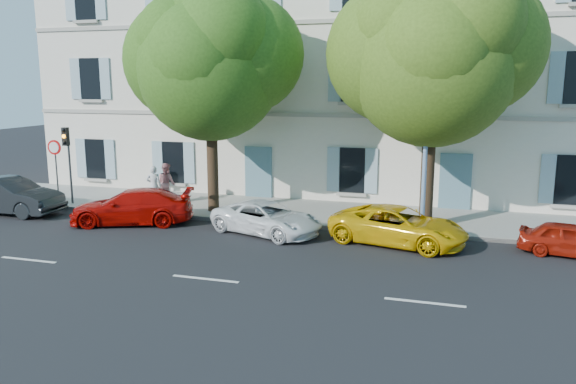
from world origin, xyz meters
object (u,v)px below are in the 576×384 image
(car_red_coupe, at_px, (132,207))
(street_lamp, at_px, (427,102))
(road_sign, at_px, (55,158))
(car_dark_sedan, at_px, (9,196))
(tree_right, at_px, (433,63))
(pedestrian_a, at_px, (154,186))
(pedestrian_b, at_px, (167,183))
(car_white_coupe, at_px, (267,218))
(car_red_hatchback, at_px, (572,240))
(car_yellow_supercar, at_px, (398,226))
(traffic_light, at_px, (67,149))
(tree_left, at_px, (210,68))

(car_red_coupe, height_order, street_lamp, street_lamp)
(road_sign, bearing_deg, car_dark_sedan, -117.86)
(tree_right, xyz_separation_m, road_sign, (-15.87, -0.52, -3.93))
(car_red_coupe, distance_m, road_sign, 5.41)
(road_sign, xyz_separation_m, street_lamp, (15.78, -0.29, 2.57))
(pedestrian_a, distance_m, pedestrian_b, 0.75)
(car_white_coupe, xyz_separation_m, car_red_hatchback, (10.11, 0.22, -0.05))
(car_yellow_supercar, distance_m, pedestrian_b, 10.97)
(tree_right, xyz_separation_m, traffic_light, (-15.23, -0.50, -3.52))
(car_dark_sedan, height_order, car_red_coupe, car_dark_sedan)
(car_dark_sedan, xyz_separation_m, pedestrian_a, (5.33, 2.59, 0.26))
(tree_left, relative_size, pedestrian_b, 5.09)
(tree_right, bearing_deg, pedestrian_b, 175.19)
(car_red_coupe, xyz_separation_m, car_red_hatchback, (15.62, 0.31, -0.14))
(tree_left, distance_m, pedestrian_b, 5.67)
(car_white_coupe, xyz_separation_m, pedestrian_a, (-6.01, 2.48, 0.44))
(tree_right, distance_m, street_lamp, 1.58)
(car_white_coupe, bearing_deg, pedestrian_b, 80.50)
(tree_left, xyz_separation_m, traffic_light, (-6.60, -0.57, -3.39))
(car_red_hatchback, height_order, pedestrian_b, pedestrian_b)
(car_white_coupe, bearing_deg, car_red_hatchback, -69.41)
(traffic_light, bearing_deg, street_lamp, -1.16)
(car_red_coupe, distance_m, traffic_light, 4.99)
(car_red_hatchback, relative_size, tree_left, 0.35)
(car_dark_sedan, height_order, tree_left, tree_left)
(car_white_coupe, distance_m, tree_left, 6.66)
(pedestrian_b, bearing_deg, car_yellow_supercar, -169.60)
(car_red_hatchback, relative_size, tree_right, 0.34)
(car_white_coupe, height_order, traffic_light, traffic_light)
(pedestrian_a, relative_size, pedestrian_b, 0.98)
(tree_left, height_order, street_lamp, tree_left)
(car_dark_sedan, distance_m, tree_right, 17.82)
(street_lamp, bearing_deg, pedestrian_a, 174.77)
(car_red_coupe, relative_size, car_yellow_supercar, 1.01)
(car_red_hatchback, bearing_deg, tree_left, 91.76)
(car_dark_sedan, distance_m, car_red_coupe, 5.84)
(tree_left, bearing_deg, pedestrian_a, 176.70)
(pedestrian_a, bearing_deg, car_white_coupe, 137.55)
(car_red_hatchback, distance_m, pedestrian_a, 16.28)
(pedestrian_a, bearing_deg, car_red_coupe, 81.00)
(car_white_coupe, distance_m, car_red_hatchback, 10.11)
(car_yellow_supercar, xyz_separation_m, traffic_light, (-14.45, 1.73, 1.95))
(road_sign, bearing_deg, car_yellow_supercar, -6.45)
(car_dark_sedan, xyz_separation_m, pedestrian_b, (5.56, 3.30, 0.28))
(car_red_coupe, xyz_separation_m, tree_left, (2.37, 2.41, 5.30))
(street_lamp, relative_size, pedestrian_a, 4.65)
(car_red_coupe, relative_size, street_lamp, 0.58)
(car_red_coupe, bearing_deg, road_sign, -129.50)
(road_sign, bearing_deg, car_white_coupe, -9.41)
(car_yellow_supercar, bearing_deg, street_lamp, -13.13)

